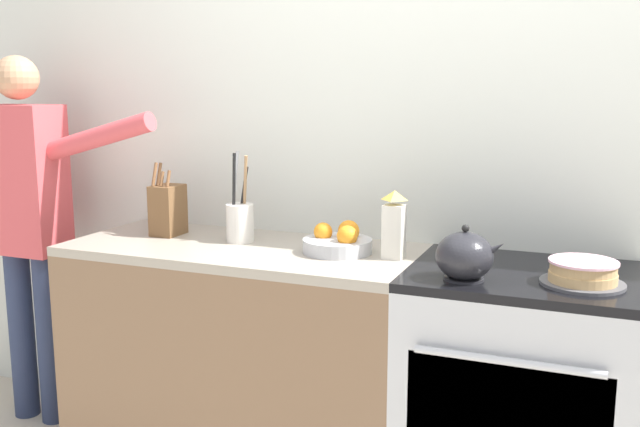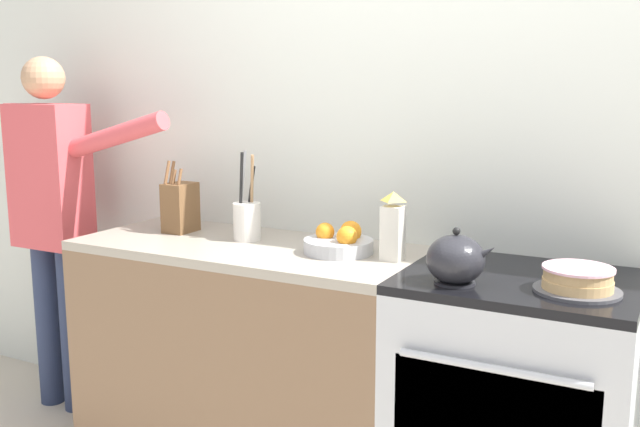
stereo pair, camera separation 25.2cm
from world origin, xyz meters
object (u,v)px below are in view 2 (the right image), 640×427
(stove_range, at_px, (513,410))
(knife_block, at_px, (180,207))
(layer_cake, at_px, (578,280))
(person_baker, at_px, (53,204))
(tea_kettle, at_px, (456,260))
(utensil_crock, at_px, (247,219))
(milk_carton, at_px, (393,228))
(fruit_bowl, at_px, (340,243))

(stove_range, xyz_separation_m, knife_block, (-1.40, 0.06, 0.55))
(layer_cake, distance_m, person_baker, 2.28)
(layer_cake, relative_size, knife_block, 0.85)
(layer_cake, bearing_deg, tea_kettle, -167.26)
(stove_range, relative_size, utensil_crock, 2.58)
(stove_range, height_order, utensil_crock, utensil_crock)
(layer_cake, bearing_deg, person_baker, 177.26)
(stove_range, distance_m, tea_kettle, 0.57)
(milk_carton, distance_m, person_baker, 1.65)
(fruit_bowl, bearing_deg, milk_carton, -3.19)
(stove_range, height_order, milk_carton, milk_carton)
(utensil_crock, bearing_deg, fruit_bowl, -3.51)
(tea_kettle, distance_m, utensil_crock, 0.94)
(utensil_crock, bearing_deg, person_baker, -177.79)
(utensil_crock, distance_m, person_baker, 1.02)
(stove_range, height_order, fruit_bowl, fruit_bowl)
(person_baker, bearing_deg, tea_kettle, -0.49)
(knife_block, relative_size, milk_carton, 1.23)
(tea_kettle, relative_size, utensil_crock, 0.63)
(tea_kettle, distance_m, person_baker, 1.94)
(tea_kettle, distance_m, knife_block, 1.26)
(stove_range, xyz_separation_m, tea_kettle, (-0.16, -0.17, 0.52))
(stove_range, xyz_separation_m, milk_carton, (-0.44, 0.02, 0.56))
(knife_block, distance_m, person_baker, 0.69)
(layer_cake, bearing_deg, utensil_crock, 173.25)
(tea_kettle, xyz_separation_m, utensil_crock, (-0.91, 0.23, 0.01))
(utensil_crock, distance_m, fruit_bowl, 0.42)
(stove_range, xyz_separation_m, fruit_bowl, (-0.65, 0.03, 0.49))
(utensil_crock, relative_size, fruit_bowl, 1.38)
(milk_carton, bearing_deg, knife_block, 177.45)
(tea_kettle, xyz_separation_m, milk_carton, (-0.28, 0.19, 0.04))
(tea_kettle, bearing_deg, fruit_bowl, 157.92)
(layer_cake, xyz_separation_m, person_baker, (-2.28, 0.11, 0.03))
(fruit_bowl, bearing_deg, knife_block, 177.62)
(utensil_crock, bearing_deg, knife_block, 179.05)
(utensil_crock, xyz_separation_m, person_baker, (-1.02, -0.04, -0.02))
(utensil_crock, bearing_deg, tea_kettle, -13.93)
(tea_kettle, xyz_separation_m, fruit_bowl, (-0.49, 0.20, -0.04))
(tea_kettle, relative_size, fruit_bowl, 0.86)
(stove_range, relative_size, knife_block, 3.04)
(utensil_crock, bearing_deg, stove_range, -3.16)
(utensil_crock, distance_m, milk_carton, 0.63)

